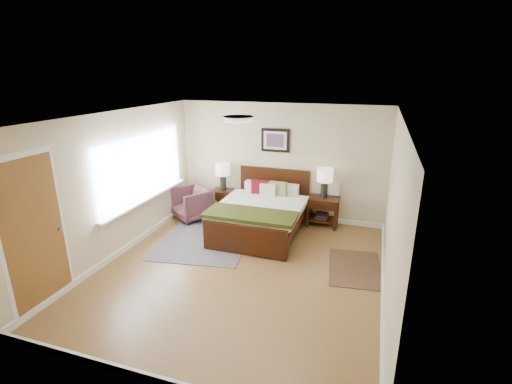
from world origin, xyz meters
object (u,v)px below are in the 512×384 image
bed (261,209)px  nightstand_left (223,195)px  nightstand_right (323,208)px  armchair (192,204)px  lamp_left (223,172)px  rug_persian (208,236)px  lamp_right (325,178)px

bed → nightstand_left: bearing=146.7°
nightstand_right → armchair: size_ratio=0.83×
nightstand_right → nightstand_left: bearing=-179.9°
bed → lamp_left: 1.46m
nightstand_left → rug_persian: nightstand_left is taller
lamp_right → nightstand_right: bearing=-90.0°
armchair → nightstand_left: bearing=75.1°
nightstand_left → nightstand_right: size_ratio=0.90×
nightstand_left → nightstand_right: nightstand_right is taller
lamp_right → lamp_left: bearing=180.0°
nightstand_right → lamp_left: size_ratio=1.02×
nightstand_left → nightstand_right: 2.26m
nightstand_right → rug_persian: bearing=-148.8°
bed → rug_persian: bearing=-152.5°
armchair → nightstand_right: bearing=43.6°
nightstand_right → armchair: (-2.80, -0.48, -0.04)m
lamp_right → armchair: 2.93m
lamp_left → nightstand_right: bearing=-0.4°
nightstand_right → lamp_left: lamp_left is taller
lamp_left → rug_persian: lamp_left is taller
rug_persian → lamp_left: bearing=89.1°
nightstand_right → rug_persian: size_ratio=0.27×
nightstand_left → lamp_right: size_ratio=0.92×
nightstand_right → armchair: bearing=-170.2°
nightstand_right → lamp_left: bearing=179.6°
bed → armchair: size_ratio=2.69×
lamp_right → armchair: lamp_right is taller
armchair → rug_persian: 1.11m
nightstand_left → bed: bearing=-33.3°
nightstand_left → lamp_left: size_ratio=0.92×
nightstand_left → lamp_left: (0.00, 0.02, 0.54)m
lamp_left → lamp_right: lamp_right is taller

